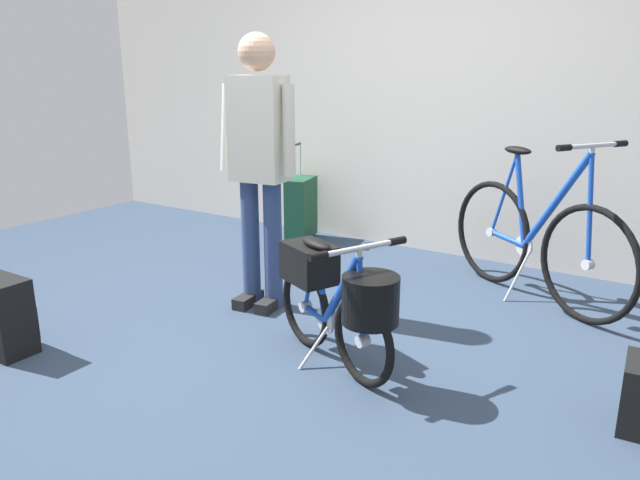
{
  "coord_description": "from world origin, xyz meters",
  "views": [
    {
      "loc": [
        1.87,
        -2.29,
        1.43
      ],
      "look_at": [
        0.16,
        0.32,
        0.55
      ],
      "focal_mm": 33.97,
      "sensor_mm": 36.0,
      "label": 1
    }
  ],
  "objects_px": {
    "folding_bike_foreground": "(338,296)",
    "display_bike_left": "(536,241)",
    "rolling_suitcase": "(301,207)",
    "backpack_on_floor": "(3,316)",
    "visitor_near_wall": "(259,157)"
  },
  "relations": [
    {
      "from": "folding_bike_foreground",
      "to": "display_bike_left",
      "type": "xyz_separation_m",
      "value": [
        0.56,
        1.47,
        0.02
      ]
    },
    {
      "from": "rolling_suitcase",
      "to": "backpack_on_floor",
      "type": "distance_m",
      "value": 2.65
    },
    {
      "from": "rolling_suitcase",
      "to": "backpack_on_floor",
      "type": "xyz_separation_m",
      "value": [
        -0.04,
        -2.65,
        -0.08
      ]
    },
    {
      "from": "display_bike_left",
      "to": "visitor_near_wall",
      "type": "relative_size",
      "value": 0.81
    },
    {
      "from": "visitor_near_wall",
      "to": "backpack_on_floor",
      "type": "height_order",
      "value": "visitor_near_wall"
    },
    {
      "from": "folding_bike_foreground",
      "to": "visitor_near_wall",
      "type": "relative_size",
      "value": 0.55
    },
    {
      "from": "folding_bike_foreground",
      "to": "display_bike_left",
      "type": "height_order",
      "value": "display_bike_left"
    },
    {
      "from": "display_bike_left",
      "to": "visitor_near_wall",
      "type": "xyz_separation_m",
      "value": [
        -1.39,
        -1.03,
        0.54
      ]
    },
    {
      "from": "display_bike_left",
      "to": "visitor_near_wall",
      "type": "distance_m",
      "value": 1.81
    },
    {
      "from": "visitor_near_wall",
      "to": "backpack_on_floor",
      "type": "relative_size",
      "value": 4.05
    },
    {
      "from": "display_bike_left",
      "to": "backpack_on_floor",
      "type": "relative_size",
      "value": 3.27
    },
    {
      "from": "display_bike_left",
      "to": "rolling_suitcase",
      "type": "xyz_separation_m",
      "value": [
        -2.07,
        0.37,
        -0.11
      ]
    },
    {
      "from": "visitor_near_wall",
      "to": "backpack_on_floor",
      "type": "distance_m",
      "value": 1.62
    },
    {
      "from": "rolling_suitcase",
      "to": "folding_bike_foreground",
      "type": "bearing_deg",
      "value": -50.78
    },
    {
      "from": "rolling_suitcase",
      "to": "backpack_on_floor",
      "type": "height_order",
      "value": "rolling_suitcase"
    }
  ]
}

